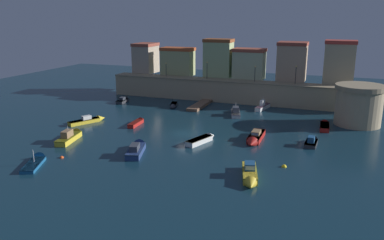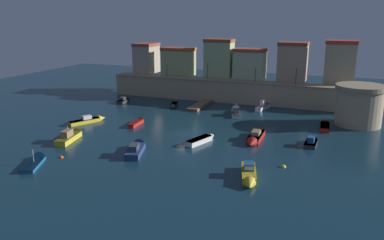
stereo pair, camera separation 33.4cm
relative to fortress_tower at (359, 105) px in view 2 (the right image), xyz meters
name	(u,v)px [view 2 (the right image)]	position (x,y,z in m)	size (l,w,h in m)	color
ground_plane	(185,134)	(-25.71, -15.32, -3.52)	(142.05, 142.05, 0.00)	#112D3D
quay_wall	(229,91)	(-25.71, 10.29, -1.17)	(53.87, 4.17, 4.69)	tan
old_town_backdrop	(239,61)	(-24.86, 14.54, 4.84)	(49.72, 6.21, 8.90)	tan
fortress_tower	(359,105)	(0.00, 0.00, 0.00)	(8.21, 8.21, 6.93)	tan
pier_dock	(200,105)	(-29.86, 3.50, -3.24)	(2.23, 9.72, 0.70)	brown
quay_lamp_0	(167,67)	(-40.48, 10.29, 3.27)	(0.32, 0.32, 3.12)	black
quay_lamp_1	(208,68)	(-30.69, 10.29, 3.62)	(0.32, 0.32, 3.72)	black
quay_lamp_2	(256,71)	(-20.12, 10.29, 3.36)	(0.32, 0.32, 3.28)	black
quay_lamp_3	(296,72)	(-11.81, 10.29, 3.63)	(0.32, 0.32, 3.74)	black
moored_boat_0	(138,122)	(-35.43, -13.07, -3.17)	(1.50, 5.58, 1.06)	red
moored_boat_1	(312,141)	(-6.44, -13.43, -3.13)	(1.78, 4.58, 1.88)	#333338
moored_boat_2	(137,148)	(-28.71, -25.67, -2.99)	(3.75, 7.05, 2.06)	navy
moored_boat_3	(71,136)	(-40.71, -24.28, -2.96)	(3.06, 7.25, 2.71)	gold
moored_boat_4	(249,175)	(-12.10, -29.30, -2.99)	(3.26, 6.94, 1.97)	gold
moored_boat_5	(203,139)	(-21.69, -18.24, -3.11)	(3.29, 6.27, 1.31)	white
moored_boat_6	(124,100)	(-46.59, 1.41, -3.11)	(1.78, 4.36, 1.62)	#333338
moored_boat_7	(325,125)	(-5.09, -3.79, -3.13)	(1.66, 6.09, 1.35)	red
moored_boat_8	(265,106)	(-17.19, 6.41, -2.99)	(2.42, 7.06, 2.74)	white
moored_boat_9	(89,120)	(-43.90, -15.10, -3.11)	(4.40, 6.73, 1.64)	gold
moored_boat_10	(255,138)	(-14.49, -15.13, -3.01)	(1.93, 7.27, 1.86)	red
moored_boat_11	(174,105)	(-34.79, 1.10, -3.18)	(2.42, 4.78, 1.10)	#333338
moored_boat_12	(37,160)	(-38.79, -33.78, -3.27)	(4.11, 6.56, 2.65)	#195689
moored_boat_13	(236,111)	(-21.43, -0.04, -3.04)	(3.41, 6.97, 2.85)	silver
mooring_buoy_0	(61,158)	(-36.95, -31.26, -3.52)	(0.55, 0.55, 0.55)	#EA4C19
mooring_buoy_1	(283,167)	(-8.93, -24.07, -3.52)	(0.63, 0.63, 0.63)	yellow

